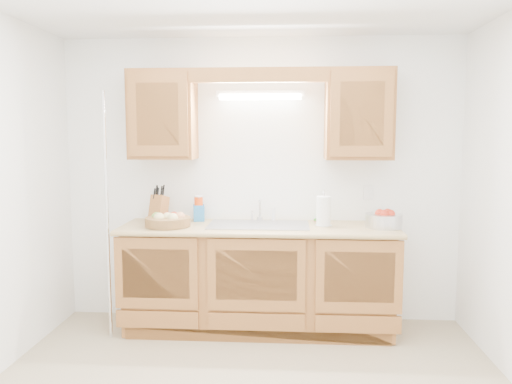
# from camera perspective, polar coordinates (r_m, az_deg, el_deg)

# --- Properties ---
(room) EXTENTS (3.52, 3.50, 2.50)m
(room) POSITION_cam_1_polar(r_m,az_deg,el_deg) (2.96, -1.04, -1.31)
(room) COLOR tan
(room) RESTS_ON ground
(base_cabinets) EXTENTS (2.20, 0.60, 0.86)m
(base_cabinets) POSITION_cam_1_polar(r_m,az_deg,el_deg) (4.30, 0.30, -9.88)
(base_cabinets) COLOR #A56530
(base_cabinets) RESTS_ON ground
(countertop) EXTENTS (2.30, 0.63, 0.04)m
(countertop) POSITION_cam_1_polar(r_m,az_deg,el_deg) (4.19, 0.29, -4.15)
(countertop) COLOR tan
(countertop) RESTS_ON base_cabinets
(upper_cabinet_left) EXTENTS (0.55, 0.33, 0.75)m
(upper_cabinet_left) POSITION_cam_1_polar(r_m,az_deg,el_deg) (4.39, -10.58, 8.63)
(upper_cabinet_left) COLOR #A56530
(upper_cabinet_left) RESTS_ON room
(upper_cabinet_right) EXTENTS (0.55, 0.33, 0.75)m
(upper_cabinet_right) POSITION_cam_1_polar(r_m,az_deg,el_deg) (4.30, 11.66, 8.65)
(upper_cabinet_right) COLOR #A56530
(upper_cabinet_right) RESTS_ON room
(valance) EXTENTS (2.20, 0.05, 0.12)m
(valance) POSITION_cam_1_polar(r_m,az_deg,el_deg) (4.15, 0.31, 13.24)
(valance) COLOR #A56530
(valance) RESTS_ON room
(fluorescent_fixture) EXTENTS (0.76, 0.08, 0.08)m
(fluorescent_fixture) POSITION_cam_1_polar(r_m,az_deg,el_deg) (4.36, 0.48, 11.02)
(fluorescent_fixture) COLOR white
(fluorescent_fixture) RESTS_ON room
(sink) EXTENTS (0.84, 0.46, 0.36)m
(sink) POSITION_cam_1_polar(r_m,az_deg,el_deg) (4.22, 0.31, -4.79)
(sink) COLOR #9E9EA3
(sink) RESTS_ON countertop
(wire_shelf_pole) EXTENTS (0.03, 0.03, 2.00)m
(wire_shelf_pole) POSITION_cam_1_polar(r_m,az_deg,el_deg) (4.17, -16.64, -2.79)
(wire_shelf_pole) COLOR silver
(wire_shelf_pole) RESTS_ON ground
(outlet_plate) EXTENTS (0.08, 0.01, 0.12)m
(outlet_plate) POSITION_cam_1_polar(r_m,az_deg,el_deg) (4.50, 12.70, -0.09)
(outlet_plate) COLOR white
(outlet_plate) RESTS_ON room
(fruit_basket) EXTENTS (0.43, 0.43, 0.12)m
(fruit_basket) POSITION_cam_1_polar(r_m,az_deg,el_deg) (4.21, -10.04, -3.20)
(fruit_basket) COLOR brown
(fruit_basket) RESTS_ON countertop
(knife_block) EXTENTS (0.16, 0.22, 0.33)m
(knife_block) POSITION_cam_1_polar(r_m,az_deg,el_deg) (4.44, -11.05, -1.82)
(knife_block) COLOR #A56530
(knife_block) RESTS_ON countertop
(orange_canister) EXTENTS (0.08, 0.08, 0.23)m
(orange_canister) POSITION_cam_1_polar(r_m,az_deg,el_deg) (4.42, -6.57, -1.86)
(orange_canister) COLOR #EC420D
(orange_canister) RESTS_ON countertop
(soap_bottle) EXTENTS (0.11, 0.12, 0.21)m
(soap_bottle) POSITION_cam_1_polar(r_m,az_deg,el_deg) (4.43, -6.55, -1.95)
(soap_bottle) COLOR #2575BD
(soap_bottle) RESTS_ON countertop
(sponge) EXTENTS (0.13, 0.11, 0.02)m
(sponge) POSITION_cam_1_polar(r_m,az_deg,el_deg) (4.43, 7.48, -3.22)
(sponge) COLOR #CC333F
(sponge) RESTS_ON countertop
(paper_towel) EXTENTS (0.15, 0.15, 0.30)m
(paper_towel) POSITION_cam_1_polar(r_m,az_deg,el_deg) (4.17, 7.73, -2.23)
(paper_towel) COLOR silver
(paper_towel) RESTS_ON countertop
(apple_bowl) EXTENTS (0.30, 0.30, 0.15)m
(apple_bowl) POSITION_cam_1_polar(r_m,az_deg,el_deg) (4.22, 14.43, -3.07)
(apple_bowl) COLOR silver
(apple_bowl) RESTS_ON countertop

